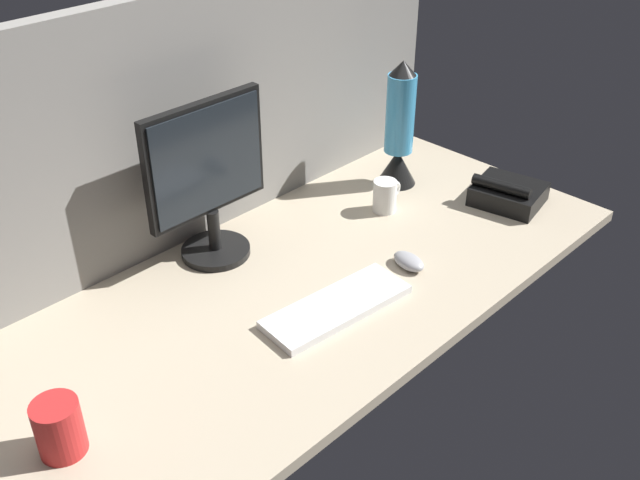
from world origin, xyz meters
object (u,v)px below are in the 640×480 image
keyboard (337,307)px  mug_ceramic_white (385,196)px  monitor (208,177)px  lava_lamp (399,134)px  mug_red_plastic (59,428)px  mouse (409,261)px  desk_phone (508,193)px

keyboard → mug_ceramic_white: mug_ceramic_white is taller
monitor → mug_ceramic_white: monitor is taller
mug_ceramic_white → lava_lamp: (15.44, 8.49, 11.47)cm
mug_red_plastic → mug_ceramic_white: size_ratio=1.13×
mug_red_plastic → lava_lamp: 128.06cm
mouse → mug_ceramic_white: mug_ceramic_white is taller
monitor → keyboard: 45.49cm
desk_phone → keyboard: bearing=179.5°
monitor → lava_lamp: 64.78cm
mug_red_plastic → mug_ceramic_white: mug_red_plastic is taller
keyboard → mouse: mouse is taller
mouse → desk_phone: bearing=8.8°
monitor → lava_lamp: monitor is taller
lava_lamp → desk_phone: size_ratio=1.76×
mouse → desk_phone: (45.96, 0.23, 1.49)cm
mug_ceramic_white → lava_lamp: 21.02cm
mug_ceramic_white → desk_phone: bearing=-38.9°
lava_lamp → desk_phone: 36.24cm
monitor → mug_ceramic_white: 54.46cm
mug_red_plastic → desk_phone: size_ratio=0.52×
mouse → mug_red_plastic: size_ratio=0.84×
mouse → desk_phone: size_ratio=0.44×
lava_lamp → mug_red_plastic: bearing=-169.4°
keyboard → desk_phone: desk_phone is taller
monitor → mug_ceramic_white: (48.39, -17.51, -17.82)cm
mug_red_plastic → desk_phone: mug_red_plastic is taller
keyboard → mug_ceramic_white: 49.04cm
lava_lamp → desk_phone: (12.79, -31.31, -13.01)cm
keyboard → mug_red_plastic: mug_red_plastic is taller
mug_ceramic_white → mouse: bearing=-127.6°
desk_phone → monitor: bearing=152.2°
desk_phone → mug_ceramic_white: bearing=141.1°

